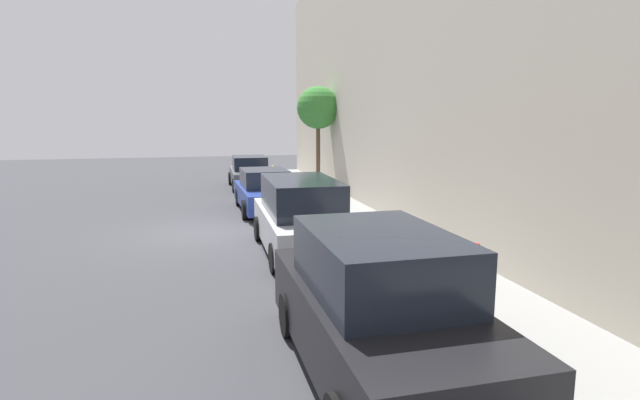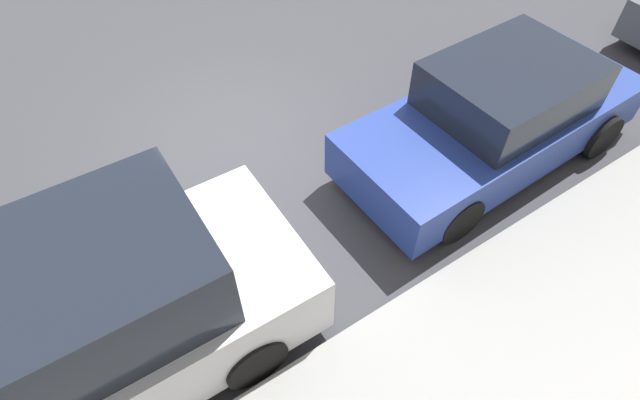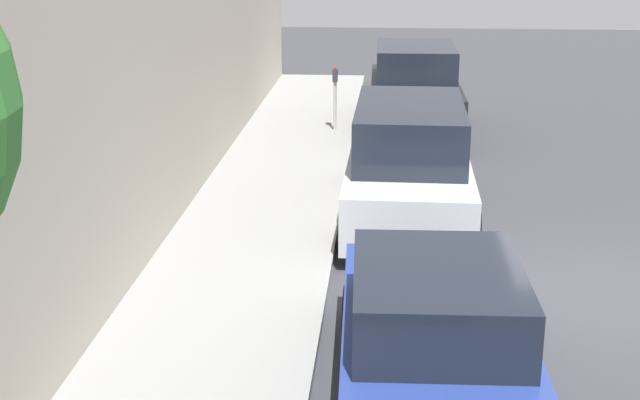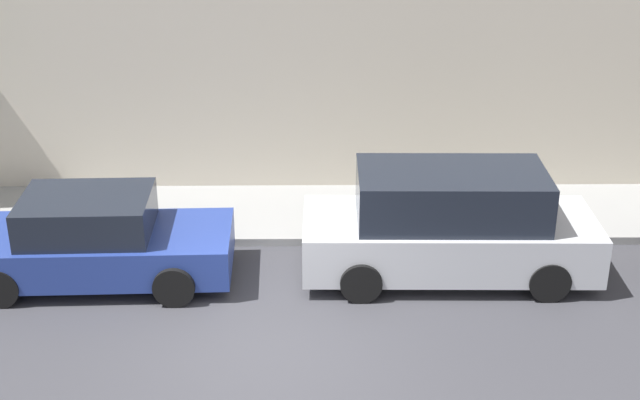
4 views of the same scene
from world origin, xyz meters
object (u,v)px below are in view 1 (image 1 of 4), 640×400
object	(u,v)px
parked_minivan_second	(301,217)
parked_sedan_fourth	(250,173)
street_tree	(318,108)
parked_suv_nearest	(378,309)
parking_meter_near	(476,279)
parked_sedan_third	(265,192)
fire_hydrant	(273,172)

from	to	relation	value
parked_minivan_second	parked_sedan_fourth	world-z (taller)	parked_minivan_second
parked_sedan_fourth	street_tree	bearing A→B (deg)	-33.67
parked_suv_nearest	street_tree	bearing A→B (deg)	79.19
street_tree	parked_suv_nearest	bearing A→B (deg)	-100.81
parking_meter_near	parked_minivan_second	bearing A→B (deg)	104.99
parked_sedan_third	fire_hydrant	size ratio (longest dim) A/B	6.59
parking_meter_near	street_tree	bearing A→B (deg)	85.03
parked_minivan_second	fire_hydrant	distance (m)	14.71
parked_suv_nearest	street_tree	distance (m)	17.08
parked_suv_nearest	parked_sedan_third	world-z (taller)	parked_suv_nearest
parked_suv_nearest	parking_meter_near	size ratio (longest dim) A/B	3.40
parked_minivan_second	parked_sedan_fourth	xyz separation A→B (m)	(-0.05, 12.25, -0.20)
parking_meter_near	parked_sedan_fourth	bearing A→B (deg)	95.02
parked_suv_nearest	street_tree	size ratio (longest dim) A/B	1.03
parked_sedan_fourth	parking_meter_near	distance (m)	18.01
parked_sedan_fourth	parking_meter_near	xyz separation A→B (m)	(1.57, -17.94, 0.30)
parked_minivan_second	fire_hydrant	xyz separation A→B (m)	(1.42, 14.63, -0.43)
parked_sedan_third	parked_sedan_fourth	bearing A→B (deg)	89.11
parked_suv_nearest	fire_hydrant	xyz separation A→B (m)	(1.67, 20.89, -0.44)
parked_minivan_second	parked_sedan_third	distance (m)	5.94
parked_suv_nearest	parked_minivan_second	xyz separation A→B (m)	(0.25, 6.26, -0.01)
fire_hydrant	parking_meter_near	bearing A→B (deg)	-89.72
parked_suv_nearest	parking_meter_near	distance (m)	1.86
street_tree	parked_minivan_second	bearing A→B (deg)	-105.82
parked_minivan_second	parked_sedan_third	size ratio (longest dim) A/B	1.08
parked_sedan_third	street_tree	size ratio (longest dim) A/B	0.98
parked_suv_nearest	fire_hydrant	world-z (taller)	parked_suv_nearest
parking_meter_near	fire_hydrant	world-z (taller)	parking_meter_near
parked_sedan_fourth	fire_hydrant	world-z (taller)	parked_sedan_fourth
parked_minivan_second	parked_sedan_third	bearing A→B (deg)	91.43
parked_suv_nearest	fire_hydrant	distance (m)	20.96
street_tree	fire_hydrant	bearing A→B (deg)	108.86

